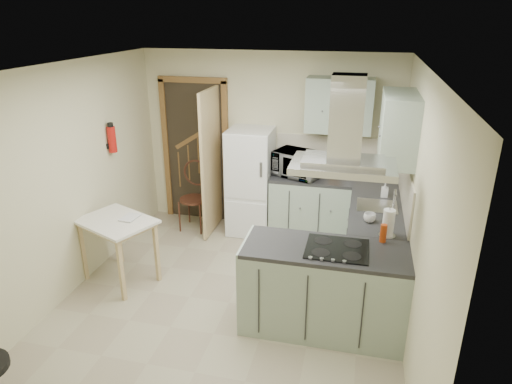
% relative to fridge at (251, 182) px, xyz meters
% --- Properties ---
extents(floor, '(4.20, 4.20, 0.00)m').
position_rel_fridge_xyz_m(floor, '(0.20, -1.80, -0.75)').
color(floor, tan).
rests_on(floor, ground).
extents(ceiling, '(4.20, 4.20, 0.00)m').
position_rel_fridge_xyz_m(ceiling, '(0.20, -1.80, 1.75)').
color(ceiling, silver).
rests_on(ceiling, back_wall).
extents(back_wall, '(3.60, 0.00, 3.60)m').
position_rel_fridge_xyz_m(back_wall, '(0.20, 0.30, 0.50)').
color(back_wall, beige).
rests_on(back_wall, floor).
extents(left_wall, '(0.00, 4.20, 4.20)m').
position_rel_fridge_xyz_m(left_wall, '(-1.60, -1.80, 0.50)').
color(left_wall, beige).
rests_on(left_wall, floor).
extents(right_wall, '(0.00, 4.20, 4.20)m').
position_rel_fridge_xyz_m(right_wall, '(2.00, -1.80, 0.50)').
color(right_wall, beige).
rests_on(right_wall, floor).
extents(doorway, '(1.10, 0.12, 2.10)m').
position_rel_fridge_xyz_m(doorway, '(-0.90, 0.27, 0.30)').
color(doorway, brown).
rests_on(doorway, floor).
extents(fridge, '(0.60, 0.60, 1.50)m').
position_rel_fridge_xyz_m(fridge, '(0.00, 0.00, 0.00)').
color(fridge, white).
rests_on(fridge, floor).
extents(counter_back, '(1.08, 0.60, 0.90)m').
position_rel_fridge_xyz_m(counter_back, '(0.86, 0.00, -0.30)').
color(counter_back, '#9EB2A0').
rests_on(counter_back, floor).
extents(counter_right, '(0.60, 1.95, 0.90)m').
position_rel_fridge_xyz_m(counter_right, '(1.70, -0.68, -0.30)').
color(counter_right, '#9EB2A0').
rests_on(counter_right, floor).
extents(splashback, '(1.68, 0.02, 0.50)m').
position_rel_fridge_xyz_m(splashback, '(1.16, 0.29, 0.40)').
color(splashback, beige).
rests_on(splashback, counter_back).
extents(wall_cabinet_back, '(0.85, 0.35, 0.70)m').
position_rel_fridge_xyz_m(wall_cabinet_back, '(1.15, 0.12, 1.10)').
color(wall_cabinet_back, '#9EB2A0').
rests_on(wall_cabinet_back, back_wall).
extents(wall_cabinet_right, '(0.35, 0.90, 0.70)m').
position_rel_fridge_xyz_m(wall_cabinet_right, '(1.82, -0.95, 1.10)').
color(wall_cabinet_right, '#9EB2A0').
rests_on(wall_cabinet_right, right_wall).
extents(peninsula, '(1.55, 0.65, 0.90)m').
position_rel_fridge_xyz_m(peninsula, '(1.22, -1.98, -0.30)').
color(peninsula, '#9EB2A0').
rests_on(peninsula, floor).
extents(hob, '(0.58, 0.50, 0.01)m').
position_rel_fridge_xyz_m(hob, '(1.32, -1.98, 0.16)').
color(hob, black).
rests_on(hob, peninsula).
extents(extractor_hood, '(0.90, 0.55, 0.10)m').
position_rel_fridge_xyz_m(extractor_hood, '(1.32, -1.98, 0.97)').
color(extractor_hood, silver).
rests_on(extractor_hood, ceiling).
extents(sink, '(0.45, 0.40, 0.01)m').
position_rel_fridge_xyz_m(sink, '(1.70, -0.85, 0.16)').
color(sink, silver).
rests_on(sink, counter_right).
extents(fire_extinguisher, '(0.10, 0.10, 0.32)m').
position_rel_fridge_xyz_m(fire_extinguisher, '(-1.54, -0.90, 0.75)').
color(fire_extinguisher, '#B2140F').
rests_on(fire_extinguisher, left_wall).
extents(drop_leaf_table, '(1.01, 0.90, 0.78)m').
position_rel_fridge_xyz_m(drop_leaf_table, '(-1.17, -1.64, -0.36)').
color(drop_leaf_table, tan).
rests_on(drop_leaf_table, floor).
extents(bentwood_chair, '(0.43, 0.43, 0.91)m').
position_rel_fridge_xyz_m(bentwood_chair, '(-0.81, -0.13, -0.29)').
color(bentwood_chair, '#53251B').
rests_on(bentwood_chair, floor).
extents(microwave, '(0.72, 0.61, 0.34)m').
position_rel_fridge_xyz_m(microwave, '(0.66, -0.02, 0.32)').
color(microwave, black).
rests_on(microwave, counter_back).
extents(kettle, '(0.16, 0.16, 0.21)m').
position_rel_fridge_xyz_m(kettle, '(1.36, 0.06, 0.25)').
color(kettle, white).
rests_on(kettle, counter_back).
extents(cereal_box, '(0.14, 0.21, 0.29)m').
position_rel_fridge_xyz_m(cereal_box, '(1.16, 0.18, 0.30)').
color(cereal_box, orange).
rests_on(cereal_box, counter_back).
extents(soap_bottle, '(0.08, 0.08, 0.17)m').
position_rel_fridge_xyz_m(soap_bottle, '(1.79, -0.53, 0.24)').
color(soap_bottle, '#AEACB9').
rests_on(soap_bottle, counter_right).
extents(paper_towel, '(0.13, 0.13, 0.29)m').
position_rel_fridge_xyz_m(paper_towel, '(1.79, -1.59, 0.30)').
color(paper_towel, white).
rests_on(paper_towel, counter_right).
extents(cup, '(0.16, 0.16, 0.10)m').
position_rel_fridge_xyz_m(cup, '(1.62, -1.30, 0.20)').
color(cup, silver).
rests_on(cup, counter_right).
extents(red_bottle, '(0.08, 0.08, 0.18)m').
position_rel_fridge_xyz_m(red_bottle, '(1.74, -1.73, 0.24)').
color(red_bottle, '#B0390F').
rests_on(red_bottle, peninsula).
extents(book, '(0.19, 0.24, 0.10)m').
position_rel_fridge_xyz_m(book, '(-1.12, -1.55, 0.08)').
color(book, '#9C3F34').
rests_on(book, drop_leaf_table).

